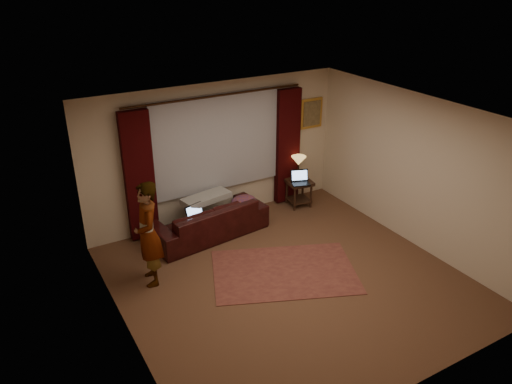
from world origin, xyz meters
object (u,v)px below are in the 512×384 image
(sofa, at_px, (208,214))
(tiffany_lamp, at_px, (298,168))
(laptop_table, at_px, (301,178))
(person, at_px, (148,234))
(laptop_sofa, at_px, (199,214))
(end_table, at_px, (299,193))

(sofa, distance_m, tiffany_lamp, 2.16)
(sofa, relative_size, laptop_table, 5.57)
(sofa, xyz_separation_m, laptop_table, (2.01, 0.05, 0.24))
(laptop_table, relative_size, person, 0.23)
(sofa, xyz_separation_m, person, (-1.36, -0.85, 0.40))
(laptop_sofa, distance_m, person, 1.35)
(laptop_table, bearing_deg, tiffany_lamp, 87.04)
(sofa, xyz_separation_m, end_table, (2.08, 0.20, -0.16))
(end_table, height_order, person, person)
(end_table, bearing_deg, laptop_sofa, -171.41)
(sofa, distance_m, laptop_table, 2.03)
(tiffany_lamp, xyz_separation_m, person, (-3.47, -1.15, 0.05))
(tiffany_lamp, xyz_separation_m, laptop_table, (-0.10, -0.24, -0.11))
(end_table, bearing_deg, person, -163.06)
(sofa, relative_size, laptop_sofa, 5.44)
(person, bearing_deg, laptop_sofa, 130.98)
(end_table, xyz_separation_m, tiffany_lamp, (0.03, 0.10, 0.51))
(person, bearing_deg, sofa, 131.05)
(sofa, relative_size, tiffany_lamp, 4.45)
(tiffany_lamp, distance_m, laptop_table, 0.29)
(laptop_table, distance_m, person, 3.50)
(laptop_sofa, distance_m, end_table, 2.37)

